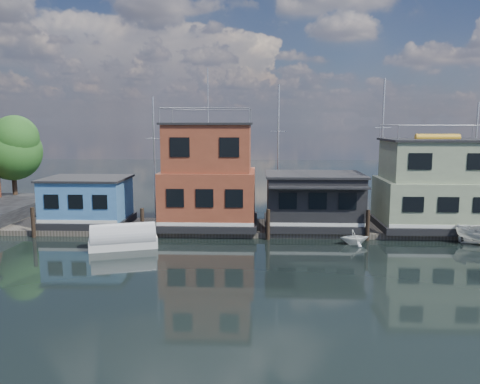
{
  "coord_description": "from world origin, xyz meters",
  "views": [
    {
      "loc": [
        -4.63,
        -23.27,
        8.32
      ],
      "look_at": [
        -6.11,
        12.0,
        3.0
      ],
      "focal_mm": 35.0,
      "sensor_mm": 36.0,
      "label": 1
    }
  ],
  "objects_px": {
    "houseboat_blue": "(87,201)",
    "dinghy_white": "(354,237)",
    "houseboat_dark": "(314,200)",
    "tarp_runabout": "(123,238)",
    "houseboat_red": "(209,178)",
    "houseboat_green": "(434,186)"
  },
  "relations": [
    {
      "from": "houseboat_dark",
      "to": "tarp_runabout",
      "type": "height_order",
      "value": "houseboat_dark"
    },
    {
      "from": "houseboat_dark",
      "to": "tarp_runabout",
      "type": "distance_m",
      "value": 14.32
    },
    {
      "from": "houseboat_dark",
      "to": "houseboat_green",
      "type": "xyz_separation_m",
      "value": [
        9.0,
        0.02,
        1.13
      ]
    },
    {
      "from": "dinghy_white",
      "to": "tarp_runabout",
      "type": "bearing_deg",
      "value": 87.4
    },
    {
      "from": "houseboat_blue",
      "to": "dinghy_white",
      "type": "relative_size",
      "value": 3.22
    },
    {
      "from": "tarp_runabout",
      "to": "dinghy_white",
      "type": "bearing_deg",
      "value": -12.1
    },
    {
      "from": "houseboat_blue",
      "to": "tarp_runabout",
      "type": "relative_size",
      "value": 1.37
    },
    {
      "from": "houseboat_blue",
      "to": "houseboat_red",
      "type": "height_order",
      "value": "houseboat_red"
    },
    {
      "from": "houseboat_blue",
      "to": "houseboat_dark",
      "type": "relative_size",
      "value": 0.86
    },
    {
      "from": "houseboat_green",
      "to": "dinghy_white",
      "type": "height_order",
      "value": "houseboat_green"
    },
    {
      "from": "houseboat_dark",
      "to": "dinghy_white",
      "type": "distance_m",
      "value": 4.92
    },
    {
      "from": "houseboat_red",
      "to": "tarp_runabout",
      "type": "distance_m",
      "value": 8.23
    },
    {
      "from": "houseboat_red",
      "to": "houseboat_green",
      "type": "xyz_separation_m",
      "value": [
        17.0,
        0.0,
        -0.55
      ]
    },
    {
      "from": "houseboat_blue",
      "to": "houseboat_dark",
      "type": "distance_m",
      "value": 17.5
    },
    {
      "from": "houseboat_blue",
      "to": "dinghy_white",
      "type": "distance_m",
      "value": 20.32
    },
    {
      "from": "houseboat_blue",
      "to": "houseboat_red",
      "type": "xyz_separation_m",
      "value": [
        9.5,
        0.0,
        1.9
      ]
    },
    {
      "from": "houseboat_dark",
      "to": "dinghy_white",
      "type": "xyz_separation_m",
      "value": [
        2.38,
        -3.86,
        -1.89
      ]
    },
    {
      "from": "houseboat_green",
      "to": "tarp_runabout",
      "type": "relative_size",
      "value": 1.79
    },
    {
      "from": "tarp_runabout",
      "to": "houseboat_green",
      "type": "bearing_deg",
      "value": -4.01
    },
    {
      "from": "tarp_runabout",
      "to": "houseboat_dark",
      "type": "bearing_deg",
      "value": 4.58
    },
    {
      "from": "tarp_runabout",
      "to": "houseboat_red",
      "type": "bearing_deg",
      "value": 28.75
    },
    {
      "from": "houseboat_red",
      "to": "houseboat_green",
      "type": "distance_m",
      "value": 17.01
    }
  ]
}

